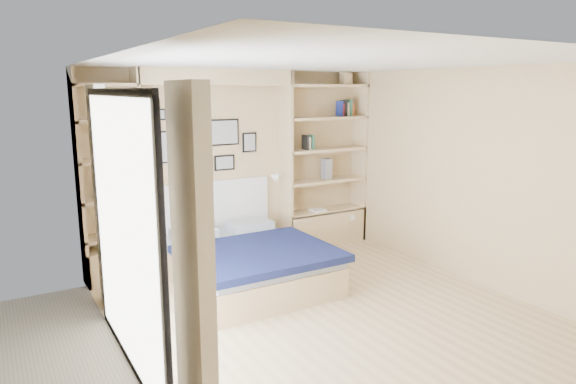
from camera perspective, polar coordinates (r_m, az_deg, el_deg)
ground at (r=5.38m, az=4.56°, el=-13.43°), size 4.50×4.50×0.00m
room_shell at (r=6.14m, az=-6.42°, el=0.25°), size 4.50×4.50×4.50m
bed at (r=6.10m, az=-4.75°, el=-7.66°), size 1.65×2.04×1.07m
photo_gallery at (r=6.68m, az=-9.52°, el=5.64°), size 1.48×0.02×0.82m
reading_lamps at (r=6.60m, az=-7.45°, el=1.21°), size 1.92×0.12×0.15m
shelf_decor at (r=7.27m, az=2.90°, el=7.07°), size 3.53×0.23×2.03m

